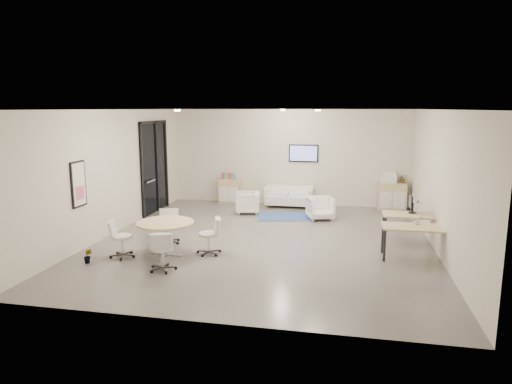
{
  "coord_description": "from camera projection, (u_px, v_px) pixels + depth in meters",
  "views": [
    {
      "loc": [
        1.94,
        -10.72,
        3.23
      ],
      "look_at": [
        -0.3,
        0.4,
        1.14
      ],
      "focal_mm": 32.0,
      "sensor_mm": 36.0,
      "label": 1
    }
  ],
  "objects": [
    {
      "name": "room_shell",
      "position": [
        265.0,
        177.0,
        11.01
      ],
      "size": [
        9.6,
        10.6,
        4.8
      ],
      "color": "#5B5953",
      "rests_on": "ground"
    },
    {
      "name": "glass_door",
      "position": [
        155.0,
        164.0,
        14.21
      ],
      "size": [
        0.09,
        1.9,
        2.85
      ],
      "color": "black",
      "rests_on": "room_shell"
    },
    {
      "name": "artwork",
      "position": [
        78.0,
        184.0,
        10.25
      ],
      "size": [
        0.05,
        0.54,
        1.04
      ],
      "color": "black",
      "rests_on": "room_shell"
    },
    {
      "name": "wall_tv",
      "position": [
        303.0,
        153.0,
        15.19
      ],
      "size": [
        0.98,
        0.06,
        0.58
      ],
      "color": "black",
      "rests_on": "room_shell"
    },
    {
      "name": "ceiling_spots",
      "position": [
        263.0,
        110.0,
        11.57
      ],
      "size": [
        3.14,
        4.14,
        0.03
      ],
      "color": "#FFEAC6",
      "rests_on": "room_shell"
    },
    {
      "name": "sideboard_left",
      "position": [
        230.0,
        191.0,
        15.74
      ],
      "size": [
        0.73,
        0.38,
        0.82
      ],
      "color": "tan",
      "rests_on": "room_shell"
    },
    {
      "name": "sideboard_right",
      "position": [
        392.0,
        196.0,
        14.67
      ],
      "size": [
        0.88,
        0.43,
        0.88
      ],
      "color": "tan",
      "rests_on": "room_shell"
    },
    {
      "name": "books",
      "position": [
        229.0,
        176.0,
        15.66
      ],
      "size": [
        0.43,
        0.14,
        0.22
      ],
      "color": "red",
      "rests_on": "sideboard_left"
    },
    {
      "name": "printer",
      "position": [
        389.0,
        177.0,
        14.59
      ],
      "size": [
        0.55,
        0.47,
        0.36
      ],
      "rotation": [
        0.0,
        0.0,
        -0.11
      ],
      "color": "white",
      "rests_on": "sideboard_right"
    },
    {
      "name": "loveseat",
      "position": [
        289.0,
        197.0,
        15.18
      ],
      "size": [
        1.57,
        0.79,
        0.59
      ],
      "rotation": [
        0.0,
        0.0,
        0.01
      ],
      "color": "white",
      "rests_on": "room_shell"
    },
    {
      "name": "blue_rug",
      "position": [
        286.0,
        217.0,
        13.77
      ],
      "size": [
        1.91,
        1.49,
        0.01
      ],
      "primitive_type": "cube",
      "rotation": [
        0.0,
        0.0,
        0.23
      ],
      "color": "#314D97",
      "rests_on": "room_shell"
    },
    {
      "name": "armchair_left",
      "position": [
        248.0,
        201.0,
        14.21
      ],
      "size": [
        0.79,
        0.83,
        0.74
      ],
      "primitive_type": "imported",
      "rotation": [
        0.0,
        0.0,
        -1.38
      ],
      "color": "white",
      "rests_on": "room_shell"
    },
    {
      "name": "armchair_right",
      "position": [
        320.0,
        207.0,
        13.4
      ],
      "size": [
        0.89,
        0.86,
        0.74
      ],
      "primitive_type": "imported",
      "rotation": [
        0.0,
        0.0,
        0.32
      ],
      "color": "white",
      "rests_on": "room_shell"
    },
    {
      "name": "desk_rear",
      "position": [
        413.0,
        217.0,
        10.91
      ],
      "size": [
        1.41,
        0.72,
        0.73
      ],
      "rotation": [
        0.0,
        0.0,
        -0.02
      ],
      "color": "tan",
      "rests_on": "room_shell"
    },
    {
      "name": "desk_front",
      "position": [
        415.0,
        230.0,
        9.81
      ],
      "size": [
        1.39,
        0.7,
        0.73
      ],
      "rotation": [
        0.0,
        0.0,
        0.0
      ],
      "color": "tan",
      "rests_on": "room_shell"
    },
    {
      "name": "monitor",
      "position": [
        411.0,
        203.0,
        11.01
      ],
      "size": [
        0.2,
        0.5,
        0.44
      ],
      "color": "black",
      "rests_on": "desk_rear"
    },
    {
      "name": "round_table",
      "position": [
        165.0,
        226.0,
        10.04
      ],
      "size": [
        1.26,
        1.26,
        0.77
      ],
      "color": "tan",
      "rests_on": "room_shell"
    },
    {
      "name": "meeting_chairs",
      "position": [
        166.0,
        238.0,
        10.09
      ],
      "size": [
        2.53,
        2.53,
        0.82
      ],
      "color": "white",
      "rests_on": "room_shell"
    },
    {
      "name": "plant_cabinet",
      "position": [
        403.0,
        180.0,
        14.5
      ],
      "size": [
        0.3,
        0.32,
        0.21
      ],
      "primitive_type": "imported",
      "rotation": [
        0.0,
        0.0,
        0.21
      ],
      "color": "#3F7F3F",
      "rests_on": "sideboard_right"
    },
    {
      "name": "plant_floor",
      "position": [
        88.0,
        260.0,
        9.63
      ],
      "size": [
        0.26,
        0.36,
        0.14
      ],
      "primitive_type": "imported",
      "rotation": [
        0.0,
        0.0,
        0.3
      ],
      "color": "#3F7F3F",
      "rests_on": "room_shell"
    },
    {
      "name": "cup",
      "position": [
        417.0,
        222.0,
        9.95
      ],
      "size": [
        0.12,
        0.1,
        0.11
      ],
      "primitive_type": "imported",
      "rotation": [
        0.0,
        0.0,
        -0.11
      ],
      "color": "white",
      "rests_on": "desk_front"
    }
  ]
}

